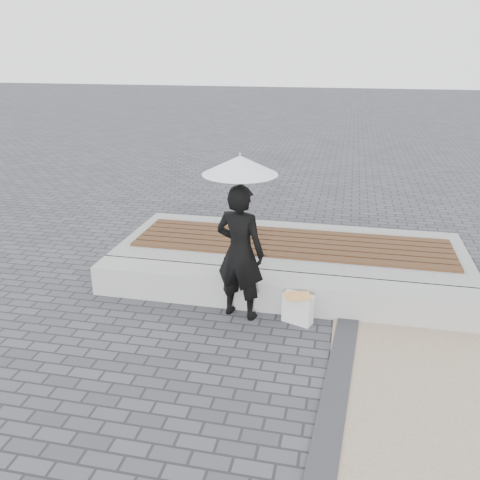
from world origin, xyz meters
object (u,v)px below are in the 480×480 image
seating_ledge (280,292)px  woman (240,253)px  parasol (240,165)px  canvas_tote (298,308)px  handbag (236,266)px

seating_ledge → woman: bearing=-143.1°
seating_ledge → parasol: size_ratio=4.54×
parasol → canvas_tote: 1.85m
parasol → handbag: bearing=110.9°
seating_ledge → canvas_tote: size_ratio=13.25×
seating_ledge → handbag: size_ratio=16.38×
canvas_tote → woman: bearing=-162.4°
parasol → canvas_tote: size_ratio=2.92×
woman → canvas_tote: (0.72, -0.04, -0.65)m
parasol → canvas_tote: bearing=-2.8°
seating_ledge → woman: woman is taller
seating_ledge → canvas_tote: bearing=-53.7°
parasol → woman: bearing=0.0°
seating_ledge → canvas_tote: seating_ledge is taller
seating_ledge → handbag: (-0.57, -0.01, 0.31)m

